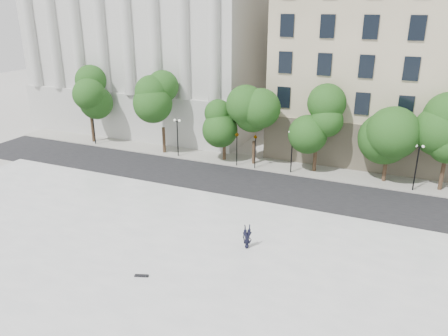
{
  "coord_description": "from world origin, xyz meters",
  "views": [
    {
      "loc": [
        16.23,
        -18.51,
        16.25
      ],
      "look_at": [
        3.99,
        10.0,
        4.61
      ],
      "focal_mm": 35.0,
      "sensor_mm": 36.0,
      "label": 1
    }
  ],
  "objects_px": {
    "traffic_light_west": "(237,133)",
    "skateboard": "(142,276)",
    "traffic_light_east": "(256,135)",
    "person_lying": "(247,245)"
  },
  "relations": [
    {
      "from": "traffic_light_west",
      "to": "traffic_light_east",
      "type": "height_order",
      "value": "traffic_light_west"
    },
    {
      "from": "person_lying",
      "to": "skateboard",
      "type": "xyz_separation_m",
      "value": [
        -4.83,
        -5.76,
        -0.2
      ]
    },
    {
      "from": "person_lying",
      "to": "traffic_light_west",
      "type": "bearing_deg",
      "value": 86.08
    },
    {
      "from": "traffic_light_east",
      "to": "person_lying",
      "type": "bearing_deg",
      "value": -72.39
    },
    {
      "from": "traffic_light_west",
      "to": "traffic_light_east",
      "type": "distance_m",
      "value": 2.05
    },
    {
      "from": "traffic_light_east",
      "to": "skateboard",
      "type": "bearing_deg",
      "value": -89.39
    },
    {
      "from": "traffic_light_east",
      "to": "person_lying",
      "type": "relative_size",
      "value": 2.41
    },
    {
      "from": "traffic_light_east",
      "to": "traffic_light_west",
      "type": "bearing_deg",
      "value": 180.0
    },
    {
      "from": "traffic_light_west",
      "to": "person_lying",
      "type": "distance_m",
      "value": 17.74
    },
    {
      "from": "traffic_light_west",
      "to": "skateboard",
      "type": "relative_size",
      "value": 4.92
    }
  ]
}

